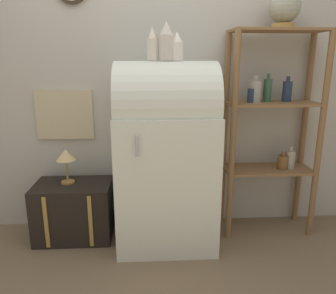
# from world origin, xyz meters

# --- Properties ---
(ground_plane) EXTENTS (12.00, 12.00, 0.00)m
(ground_plane) POSITION_xyz_m (0.00, 0.00, 0.00)
(ground_plane) COLOR #7A664C
(wall_back) EXTENTS (7.00, 0.09, 2.70)m
(wall_back) POSITION_xyz_m (-0.01, 0.57, 1.35)
(wall_back) COLOR #B7B7AD
(wall_back) RESTS_ON ground_plane
(refrigerator) EXTENTS (0.78, 0.69, 1.47)m
(refrigerator) POSITION_xyz_m (-0.00, 0.22, 0.76)
(refrigerator) COLOR silver
(refrigerator) RESTS_ON ground_plane
(suitcase_trunk) EXTENTS (0.63, 0.42, 0.48)m
(suitcase_trunk) POSITION_xyz_m (-0.78, 0.31, 0.24)
(suitcase_trunk) COLOR black
(suitcase_trunk) RESTS_ON ground_plane
(shelf_unit) EXTENTS (0.76, 0.34, 1.71)m
(shelf_unit) POSITION_xyz_m (0.89, 0.36, 0.99)
(shelf_unit) COLOR olive
(shelf_unit) RESTS_ON ground_plane
(globe) EXTENTS (0.24, 0.24, 0.28)m
(globe) POSITION_xyz_m (0.92, 0.36, 1.86)
(globe) COLOR #AD8942
(globe) RESTS_ON shelf_unit
(vase_left) EXTENTS (0.08, 0.08, 0.24)m
(vase_left) POSITION_xyz_m (-0.10, 0.23, 1.58)
(vase_left) COLOR silver
(vase_left) RESTS_ON refrigerator
(vase_center) EXTENTS (0.12, 0.12, 0.28)m
(vase_center) POSITION_xyz_m (0.01, 0.24, 1.60)
(vase_center) COLOR beige
(vase_center) RESTS_ON refrigerator
(vase_right) EXTENTS (0.09, 0.09, 0.21)m
(vase_right) POSITION_xyz_m (0.08, 0.23, 1.56)
(vase_right) COLOR white
(vase_right) RESTS_ON refrigerator
(desk_lamp) EXTENTS (0.16, 0.16, 0.29)m
(desk_lamp) POSITION_xyz_m (-0.81, 0.33, 0.70)
(desk_lamp) COLOR #AD8942
(desk_lamp) RESTS_ON suitcase_trunk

